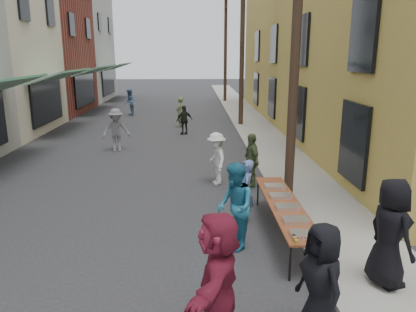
{
  "coord_description": "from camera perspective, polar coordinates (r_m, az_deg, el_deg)",
  "views": [
    {
      "loc": [
        1.67,
        -7.75,
        3.97
      ],
      "look_at": [
        2.03,
        2.83,
        1.3
      ],
      "focal_mm": 35.0,
      "sensor_mm": 36.0,
      "label": 1
    }
  ],
  "objects": [
    {
      "name": "guest_front_e",
      "position": [
        12.44,
        6.12,
        -0.56
      ],
      "size": [
        0.62,
        1.04,
        1.65
      ],
      "primitive_type": "imported",
      "rotation": [
        0.0,
        0.0,
        -1.33
      ],
      "color": "#4C5C35",
      "rests_on": "ground"
    },
    {
      "name": "building_ochre",
      "position": [
        23.72,
        22.35,
        15.62
      ],
      "size": [
        10.0,
        28.0,
        10.0
      ],
      "primitive_type": "cube",
      "color": "#A7963B",
      "rests_on": "ground"
    },
    {
      "name": "passerby_mid",
      "position": [
        20.52,
        -3.33,
        5.05
      ],
      "size": [
        0.93,
        0.66,
        1.46
      ],
      "primitive_type": "imported",
      "rotation": [
        0.0,
        0.0,
        3.54
      ],
      "color": "black",
      "rests_on": "ground"
    },
    {
      "name": "catering_tray_foil_b",
      "position": [
        8.26,
        12.22,
        -8.81
      ],
      "size": [
        0.5,
        0.33,
        0.08
      ],
      "primitive_type": "cube",
      "color": "#B2B2B7",
      "rests_on": "serving_table"
    },
    {
      "name": "server",
      "position": [
        7.58,
        24.25,
        -9.8
      ],
      "size": [
        0.83,
        1.06,
        1.9
      ],
      "primitive_type": "imported",
      "rotation": [
        0.0,
        0.0,
        1.84
      ],
      "color": "black",
      "rests_on": "sidewalk"
    },
    {
      "name": "guest_queue_back",
      "position": [
        5.76,
        1.41,
        -17.01
      ],
      "size": [
        0.91,
        1.9,
        1.97
      ],
      "primitive_type": "imported",
      "rotation": [
        0.0,
        0.0,
        -1.76
      ],
      "color": "maroon",
      "rests_on": "ground"
    },
    {
      "name": "catering_tray_buns_end",
      "position": [
        10.18,
        9.39,
        -4.24
      ],
      "size": [
        0.5,
        0.33,
        0.08
      ],
      "primitive_type": "cube",
      "color": "tan",
      "rests_on": "serving_table"
    },
    {
      "name": "passerby_right",
      "position": [
        22.68,
        -3.98,
        6.16
      ],
      "size": [
        0.54,
        0.69,
        1.67
      ],
      "primitive_type": "imported",
      "rotation": [
        0.0,
        0.0,
        4.45
      ],
      "color": "#5D6A3D",
      "rests_on": "ground"
    },
    {
      "name": "passerby_far",
      "position": [
        27.33,
        -10.97,
        7.41
      ],
      "size": [
        0.81,
        0.96,
        1.77
      ],
      "primitive_type": "imported",
      "rotation": [
        0.0,
        0.0,
        4.89
      ],
      "color": "#4D6B95",
      "rests_on": "ground"
    },
    {
      "name": "condiment_jar_c",
      "position": [
        7.54,
        11.95,
        -11.08
      ],
      "size": [
        0.07,
        0.07,
        0.08
      ],
      "primitive_type": "cylinder",
      "color": "#A57F26",
      "rests_on": "serving_table"
    },
    {
      "name": "utility_pole_mid",
      "position": [
        22.9,
        4.83,
        15.43
      ],
      "size": [
        0.26,
        0.26,
        9.0
      ],
      "primitive_type": "cylinder",
      "color": "#2D2116",
      "rests_on": "ground"
    },
    {
      "name": "condiment_jar_b",
      "position": [
        7.46,
        12.13,
        -11.41
      ],
      "size": [
        0.07,
        0.07,
        0.08
      ],
      "primitive_type": "cylinder",
      "color": "#A57F26",
      "rests_on": "serving_table"
    },
    {
      "name": "catering_tray_buns",
      "position": [
        8.89,
        11.14,
        -7.07
      ],
      "size": [
        0.5,
        0.33,
        0.08
      ],
      "primitive_type": "cube",
      "color": "tan",
      "rests_on": "serving_table"
    },
    {
      "name": "ground",
      "position": [
        8.86,
        -12.92,
        -12.84
      ],
      "size": [
        120.0,
        120.0,
        0.0
      ],
      "primitive_type": "plane",
      "color": "#28282B",
      "rests_on": "ground"
    },
    {
      "name": "sidewalk",
      "position": [
        23.32,
        6.32,
        4.38
      ],
      "size": [
        2.2,
        60.0,
        0.1
      ],
      "primitive_type": "cube",
      "color": "gray",
      "rests_on": "ground"
    },
    {
      "name": "catering_tray_foil_d",
      "position": [
        9.53,
        10.2,
        -5.56
      ],
      "size": [
        0.5,
        0.33,
        0.08
      ],
      "primitive_type": "cube",
      "color": "#B2B2B7",
      "rests_on": "serving_table"
    },
    {
      "name": "utility_pole_far",
      "position": [
        34.85,
        2.47,
        15.0
      ],
      "size": [
        0.26,
        0.26,
        9.0
      ],
      "primitive_type": "cylinder",
      "color": "#2D2116",
      "rests_on": "ground"
    },
    {
      "name": "passerby_left",
      "position": [
        17.35,
        -12.78,
        3.59
      ],
      "size": [
        1.3,
        0.99,
        1.79
      ],
      "primitive_type": "imported",
      "rotation": [
        0.0,
        0.0,
        0.31
      ],
      "color": "slate",
      "rests_on": "ground"
    },
    {
      "name": "guest_front_a",
      "position": [
        6.07,
        15.61,
        -16.93
      ],
      "size": [
        0.79,
        0.99,
        1.77
      ],
      "primitive_type": "imported",
      "rotation": [
        0.0,
        0.0,
        -1.28
      ],
      "color": "black",
      "rests_on": "ground"
    },
    {
      "name": "guest_front_d",
      "position": [
        12.58,
        1.19,
        -0.35
      ],
      "size": [
        0.84,
        1.17,
        1.64
      ],
      "primitive_type": "imported",
      "rotation": [
        0.0,
        0.0,
        -1.33
      ],
      "color": "silver",
      "rests_on": "ground"
    },
    {
      "name": "guest_front_c",
      "position": [
        8.42,
        3.8,
        -7.11
      ],
      "size": [
        0.83,
        0.99,
        1.83
      ],
      "primitive_type": "imported",
      "rotation": [
        0.0,
        0.0,
        -1.41
      ],
      "color": "#216B89",
      "rests_on": "ground"
    },
    {
      "name": "condiment_jar_a",
      "position": [
        7.37,
        12.32,
        -11.74
      ],
      "size": [
        0.07,
        0.07,
        0.08
      ],
      "primitive_type": "cylinder",
      "color": "#A57F26",
      "rests_on": "serving_table"
    },
    {
      "name": "serving_table",
      "position": [
        9.19,
        10.7,
        -6.85
      ],
      "size": [
        0.7,
        4.0,
        0.75
      ],
      "color": "brown",
      "rests_on": "ground"
    },
    {
      "name": "cup_stack",
      "position": [
        7.51,
        15.4,
        -11.23
      ],
      "size": [
        0.08,
        0.08,
        0.12
      ],
      "primitive_type": "cylinder",
      "color": "tan",
      "rests_on": "serving_table"
    },
    {
      "name": "catering_tray_sausage",
      "position": [
        7.69,
        13.39,
        -10.68
      ],
      "size": [
        0.5,
        0.33,
        0.08
      ],
      "primitive_type": "cube",
      "color": "maroon",
      "rests_on": "serving_table"
    },
    {
      "name": "guest_front_b",
      "position": [
        9.81,
        5.35,
        -4.94
      ],
      "size": [
        0.42,
        0.59,
        1.54
      ],
      "primitive_type": "imported",
      "rotation": [
        0.0,
        0.0,
        -1.67
      ],
      "color": "#50669B",
      "rests_on": "ground"
    },
    {
      "name": "utility_pole_near",
      "position": [
        11.08,
        12.32,
        16.6
      ],
      "size": [
        0.26,
        0.26,
        9.0
      ],
      "primitive_type": "cylinder",
      "color": "#2D2116",
      "rests_on": "ground"
    }
  ]
}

